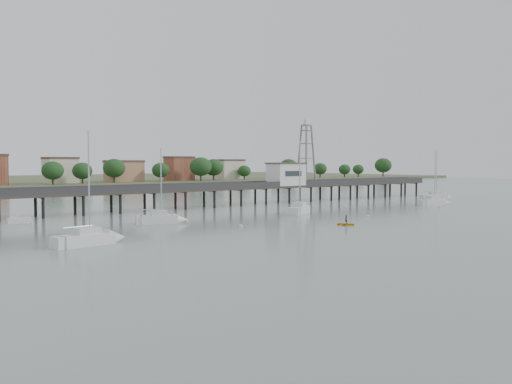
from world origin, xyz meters
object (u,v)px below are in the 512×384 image
Objects in this scene: sailboat_c at (301,209)px; sailboat_b at (166,219)px; sailboat_a at (97,238)px; sailboat_e at (439,197)px; sailboat_d at (437,202)px; lattice_tower at (306,155)px; white_tender at (19,220)px; pier at (195,190)px; yellow_dinghy at (346,225)px.

sailboat_c is 28.62m from sailboat_b.
sailboat_a reaches higher than sailboat_b.
sailboat_d is at bearing -126.93° from sailboat_e.
lattice_tower is 1.10× the size of sailboat_c.
sailboat_e is 81.14m from sailboat_b.
sailboat_c reaches higher than sailboat_d.
sailboat_b is at bearing -27.70° from white_tender.
sailboat_e is 1.06× the size of sailboat_d.
sailboat_a is (-83.00, -9.63, -0.01)m from sailboat_d.
sailboat_d is at bearing -29.34° from pier.
sailboat_c is 1.12× the size of sailboat_d.
sailboat_a is at bearing 136.79° from yellow_dinghy.
pier is 9.68× the size of lattice_tower.
sailboat_e is 5.06× the size of yellow_dinghy.
lattice_tower is (31.50, 0.00, 7.31)m from pier.
white_tender is (-68.14, -6.52, -10.69)m from lattice_tower.
sailboat_d is 65.74m from sailboat_b.
lattice_tower is 56.08m from sailboat_b.
sailboat_d is at bearing -0.41° from white_tender.
sailboat_c is 48.32m from white_tender.
pier is 53.18m from sailboat_d.
yellow_dinghy is (19.58, -19.13, -0.65)m from sailboat_b.
lattice_tower is at bearing 16.58° from yellow_dinghy.
sailboat_c is 48.19m from sailboat_a.
sailboat_e reaches higher than yellow_dinghy.
sailboat_c reaches higher than pier.
sailboat_d is (-15.42, -9.49, 0.00)m from sailboat_e.
pier is at bearing 22.91° from white_tender.
sailboat_b is at bearing 99.89° from yellow_dinghy.
sailboat_e is 18.10m from sailboat_d.
sailboat_a reaches higher than sailboat_d.
sailboat_d is 83.56m from sailboat_a.
sailboat_d is 3.42× the size of white_tender.
lattice_tower is at bearing 0.00° from pier.
sailboat_e is 65.92m from yellow_dinghy.
sailboat_a reaches higher than pier.
pier is at bearing -180.00° from lattice_tower.
yellow_dinghy is (37.00, -4.83, -0.64)m from sailboat_a.
yellow_dinghy is at bearing -137.24° from sailboat_e.
sailboat_e is 0.95× the size of sailboat_c.
sailboat_c is (9.32, -21.42, -3.16)m from pier.
sailboat_c is 37.25m from sailboat_d.
sailboat_b reaches higher than pier.
sailboat_d is (14.78, -26.01, -10.46)m from lattice_tower.
sailboat_d is 1.04× the size of sailboat_b.
yellow_dinghy is at bearing -127.64° from lattice_tower.
white_tender is (-36.64, -6.52, -3.38)m from pier.
sailboat_d is (36.96, -4.59, 0.01)m from sailboat_c.
pier is at bearing 68.24° from sailboat_b.
sailboat_b is at bearing -155.13° from sailboat_e.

